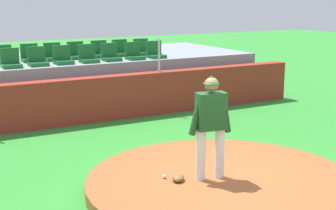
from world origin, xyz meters
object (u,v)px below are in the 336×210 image
object	(u,v)px
pitcher	(211,120)
stadium_chair_7	(4,58)
stadium_chair_1	(37,60)
stadium_chair_2	(63,58)
fielding_glove	(178,178)
stadium_chair_0	(11,62)
stadium_chair_8	(30,56)
stadium_chair_13	(142,50)
stadium_chair_10	(76,53)
stadium_chair_12	(121,51)
stadium_chair_4	(111,55)
stadium_chair_11	(100,52)
baseball	(164,176)
stadium_chair_5	(134,54)
stadium_chair_6	(155,53)
stadium_chair_9	(53,55)
stadium_chair_3	(88,57)

from	to	relation	value
pitcher	stadium_chair_7	bearing A→B (deg)	114.07
stadium_chair_1	stadium_chair_2	world-z (taller)	same
fielding_glove	stadium_chair_0	xyz separation A→B (m)	(-1.37, 6.32, 1.32)
fielding_glove	stadium_chair_8	bearing A→B (deg)	38.27
stadium_chair_8	stadium_chair_13	distance (m)	3.48
pitcher	stadium_chair_2	size ratio (longest dim) A/B	3.55
stadium_chair_7	stadium_chair_10	size ratio (longest dim) A/B	1.00
stadium_chair_2	stadium_chair_12	size ratio (longest dim) A/B	1.00
stadium_chair_12	stadium_chair_4	bearing A→B (deg)	51.82
fielding_glove	stadium_chair_7	world-z (taller)	stadium_chair_7
stadium_chair_0	stadium_chair_10	bearing A→B (deg)	-155.72
stadium_chair_1	stadium_chair_4	world-z (taller)	same
stadium_chair_1	stadium_chair_12	world-z (taller)	same
stadium_chair_2	stadium_chair_11	bearing A→B (deg)	-147.81
baseball	stadium_chair_5	size ratio (longest dim) A/B	0.15
stadium_chair_6	stadium_chair_7	bearing A→B (deg)	-12.15
stadium_chair_2	stadium_chair_0	bearing A→B (deg)	2.18
stadium_chair_5	stadium_chair_9	xyz separation A→B (m)	(-2.14, 0.91, 0.00)
stadium_chair_2	stadium_chair_13	bearing A→B (deg)	-163.18
stadium_chair_1	stadium_chair_7	world-z (taller)	same
pitcher	stadium_chair_7	xyz separation A→B (m)	(-1.90, 7.40, 0.34)
stadium_chair_2	stadium_chair_11	world-z (taller)	same
stadium_chair_4	stadium_chair_12	distance (m)	1.15
fielding_glove	stadium_chair_9	world-z (taller)	stadium_chair_9
baseball	stadium_chair_11	distance (m)	7.37
stadium_chair_7	stadium_chair_9	distance (m)	1.38
pitcher	stadium_chair_12	bearing A→B (deg)	87.48
fielding_glove	stadium_chair_2	xyz separation A→B (m)	(0.03, 6.38, 1.32)
stadium_chair_2	stadium_chair_12	distance (m)	2.30
stadium_chair_0	stadium_chair_11	distance (m)	2.98
stadium_chair_3	stadium_chair_6	bearing A→B (deg)	179.98
baseball	stadium_chair_8	distance (m)	7.20
stadium_chair_5	stadium_chair_8	bearing A→B (deg)	-18.54
stadium_chair_0	stadium_chair_8	size ratio (longest dim) A/B	1.00
stadium_chair_7	stadium_chair_5	bearing A→B (deg)	165.39
baseball	stadium_chair_0	world-z (taller)	stadium_chair_0
stadium_chair_13	stadium_chair_0	bearing A→B (deg)	12.12
stadium_chair_8	pitcher	bearing A→B (deg)	98.99
fielding_glove	stadium_chair_0	distance (m)	6.60
pitcher	stadium_chair_7	size ratio (longest dim) A/B	3.55
stadium_chair_11	stadium_chair_1	bearing A→B (deg)	23.39
stadium_chair_1	stadium_chair_5	distance (m)	2.82
fielding_glove	stadium_chair_10	xyz separation A→B (m)	(0.71, 7.26, 1.32)
stadium_chair_2	stadium_chair_13	xyz separation A→B (m)	(2.81, 0.85, 0.00)
stadium_chair_3	stadium_chair_10	distance (m)	0.92
stadium_chair_7	stadium_chair_13	distance (m)	4.21
stadium_chair_8	stadium_chair_12	xyz separation A→B (m)	(2.78, 0.01, 0.00)
stadium_chair_5	pitcher	bearing A→B (deg)	76.00
stadium_chair_0	stadium_chair_2	distance (m)	1.39
stadium_chair_4	stadium_chair_13	distance (m)	1.64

